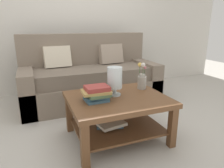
{
  "coord_description": "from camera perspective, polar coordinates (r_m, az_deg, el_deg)",
  "views": [
    {
      "loc": [
        -0.81,
        -2.24,
        1.2
      ],
      "look_at": [
        -0.01,
        -0.23,
        0.58
      ],
      "focal_mm": 33.07,
      "sensor_mm": 36.0,
      "label": 1
    }
  ],
  "objects": [
    {
      "name": "couch",
      "position": [
        3.32,
        -6.1,
        1.48
      ],
      "size": [
        2.08,
        0.9,
        1.06
      ],
      "color": "#7A6B5B",
      "rests_on": "ground"
    },
    {
      "name": "back_wall",
      "position": [
        3.97,
        -10.44,
        18.07
      ],
      "size": [
        6.4,
        0.12,
        2.7
      ],
      "primitive_type": "cube",
      "color": "beige",
      "rests_on": "ground"
    },
    {
      "name": "glass_hurricane_vase",
      "position": [
        2.15,
        0.76,
        1.51
      ],
      "size": [
        0.16,
        0.16,
        0.31
      ],
      "color": "silver",
      "rests_on": "coffee_table"
    },
    {
      "name": "flower_pitcher",
      "position": [
        2.42,
        8.27,
        1.28
      ],
      "size": [
        0.1,
        0.11,
        0.31
      ],
      "color": "#9E998E",
      "rests_on": "coffee_table"
    },
    {
      "name": "book_stack_main",
      "position": [
        2.04,
        -4.23,
        -2.55
      ],
      "size": [
        0.29,
        0.23,
        0.15
      ],
      "color": "#3D6075",
      "rests_on": "coffee_table"
    },
    {
      "name": "coffee_table",
      "position": [
        2.2,
        1.37,
        -6.94
      ],
      "size": [
        1.01,
        0.82,
        0.48
      ],
      "color": "brown",
      "rests_on": "ground"
    },
    {
      "name": "ground_plane",
      "position": [
        2.67,
        -1.6,
        -10.61
      ],
      "size": [
        10.0,
        10.0,
        0.0
      ],
      "primitive_type": "plane",
      "color": "#B7B2A8"
    }
  ]
}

